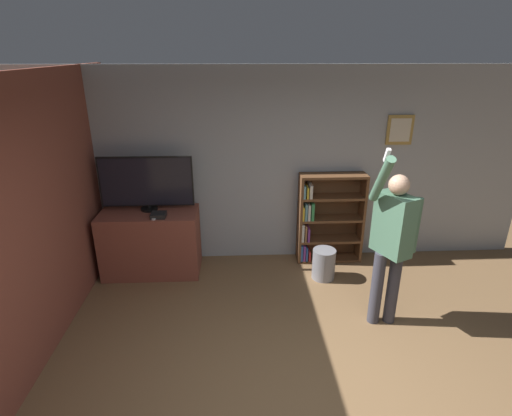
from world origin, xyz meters
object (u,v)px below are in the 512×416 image
bookshelf (325,219)px  television (147,183)px  game_console (159,215)px  person (392,238)px  waste_bin (324,264)px

bookshelf → television: bearing=-176.4°
television → bookshelf: bearing=3.6°
game_console → person: person is taller
game_console → waste_bin: (2.14, -0.12, -0.70)m
game_console → bookshelf: bookshelf is taller
waste_bin → bookshelf: bearing=78.6°
television → waste_bin: size_ratio=2.91×
waste_bin → person: bearing=-64.0°
game_console → person: 2.82m
television → game_console: size_ratio=6.42×
television → waste_bin: bearing=-9.3°
bookshelf → person: (0.36, -1.48, 0.41)m
bookshelf → game_console: bearing=-169.7°
television → waste_bin: 2.56m
game_console → bookshelf: 2.30m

